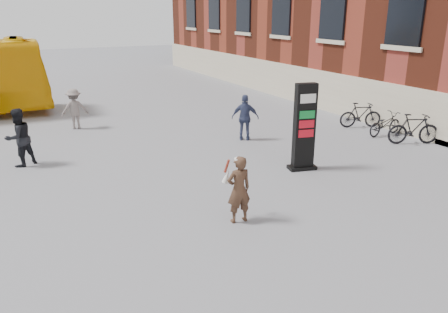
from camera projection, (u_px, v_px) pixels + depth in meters
name	position (u px, v px, depth m)	size (l,w,h in m)	color
ground	(225.00, 220.00, 9.86)	(100.00, 100.00, 0.00)	#9E9EA3
info_pylon	(304.00, 127.00, 12.62)	(0.89, 0.58, 2.56)	black
woman	(239.00, 189.00, 9.56)	(0.59, 0.54, 1.54)	#3F271C
pedestrian_a	(19.00, 138.00, 13.05)	(0.86, 0.67, 1.76)	black
pedestrian_b	(75.00, 109.00, 17.26)	(1.03, 0.59, 1.60)	gray
pedestrian_c	(245.00, 118.00, 15.69)	(0.97, 0.41, 1.66)	#363E61
bike_5	(414.00, 129.00, 15.30)	(0.51, 1.82, 1.09)	black
bike_6	(385.00, 124.00, 16.43)	(0.57, 1.65, 0.87)	black
bike_7	(361.00, 115.00, 17.49)	(0.48, 1.69, 1.02)	black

